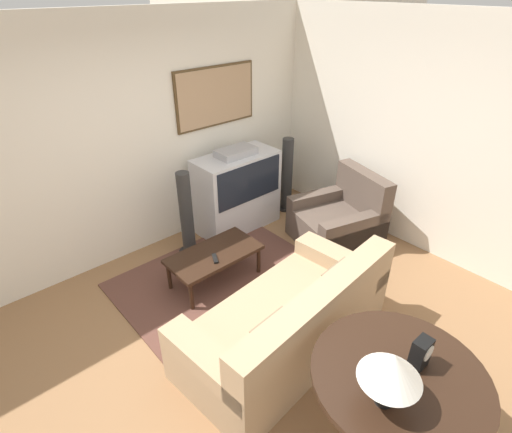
% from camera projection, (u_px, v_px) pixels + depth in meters
% --- Properties ---
extents(ground_plane, '(12.00, 12.00, 0.00)m').
position_uv_depth(ground_plane, '(253.00, 345.00, 3.68)').
color(ground_plane, '#8E6642').
extents(wall_back, '(12.00, 0.10, 2.70)m').
position_uv_depth(wall_back, '(126.00, 144.00, 4.37)').
color(wall_back, silver).
rests_on(wall_back, ground_plane).
extents(wall_right, '(0.06, 12.00, 2.70)m').
position_uv_depth(wall_right, '(428.00, 140.00, 4.50)').
color(wall_right, silver).
rests_on(wall_right, ground_plane).
extents(area_rug, '(2.17, 1.77, 0.01)m').
position_uv_depth(area_rug, '(225.00, 282.00, 4.45)').
color(area_rug, brown).
rests_on(area_rug, ground_plane).
extents(tv, '(1.10, 0.53, 1.12)m').
position_uv_depth(tv, '(237.00, 191.00, 5.22)').
color(tv, silver).
rests_on(tv, ground_plane).
extents(couch, '(2.03, 1.12, 0.85)m').
position_uv_depth(couch, '(289.00, 323.00, 3.52)').
color(couch, tan).
rests_on(couch, ground_plane).
extents(armchair, '(1.14, 1.11, 0.89)m').
position_uv_depth(armchair, '(339.00, 221.00, 5.05)').
color(armchair, brown).
rests_on(armchair, ground_plane).
extents(coffee_table, '(1.00, 0.52, 0.38)m').
position_uv_depth(coffee_table, '(214.00, 256.00, 4.31)').
color(coffee_table, black).
rests_on(coffee_table, ground_plane).
extents(console_table, '(1.14, 1.14, 0.74)m').
position_uv_depth(console_table, '(399.00, 381.00, 2.56)').
color(console_table, black).
rests_on(console_table, ground_plane).
extents(table_lamp, '(0.37, 0.37, 0.40)m').
position_uv_depth(table_lamp, '(392.00, 367.00, 2.22)').
color(table_lamp, black).
rests_on(table_lamp, console_table).
extents(mantel_clock, '(0.13, 0.10, 0.22)m').
position_uv_depth(mantel_clock, '(421.00, 353.00, 2.53)').
color(mantel_clock, black).
rests_on(mantel_clock, console_table).
extents(remote, '(0.11, 0.16, 0.02)m').
position_uv_depth(remote, '(215.00, 258.00, 4.18)').
color(remote, black).
rests_on(remote, coffee_table).
extents(speaker_tower_left, '(0.27, 0.27, 1.07)m').
position_uv_depth(speaker_tower_left, '(187.00, 216.00, 4.69)').
color(speaker_tower_left, black).
rests_on(speaker_tower_left, ground_plane).
extents(speaker_tower_right, '(0.27, 0.27, 1.07)m').
position_uv_depth(speaker_tower_right, '(287.00, 177.00, 5.65)').
color(speaker_tower_right, black).
rests_on(speaker_tower_right, ground_plane).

